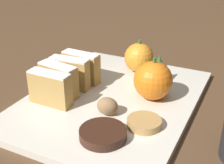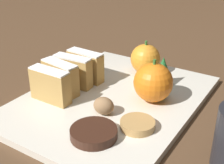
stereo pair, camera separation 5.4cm
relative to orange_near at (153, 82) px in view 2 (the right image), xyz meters
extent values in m
plane|color=#513823|center=(-0.06, -0.03, -0.05)|extent=(6.00, 6.00, 0.00)
cube|color=silver|center=(-0.06, -0.03, -0.04)|extent=(0.28, 0.37, 0.01)
cube|color=tan|center=(-0.15, -0.10, -0.01)|extent=(0.07, 0.02, 0.06)
cube|color=white|center=(-0.15, -0.10, 0.02)|extent=(0.07, 0.02, 0.00)
cube|color=tan|center=(-0.15, -0.06, -0.01)|extent=(0.08, 0.03, 0.06)
cube|color=white|center=(-0.15, -0.06, 0.02)|extent=(0.08, 0.03, 0.00)
cube|color=tan|center=(-0.15, -0.03, -0.01)|extent=(0.08, 0.03, 0.06)
cube|color=white|center=(-0.15, -0.03, 0.02)|extent=(0.07, 0.03, 0.00)
cube|color=tan|center=(-0.15, 0.00, -0.01)|extent=(0.08, 0.03, 0.06)
cube|color=white|center=(-0.15, 0.00, 0.02)|extent=(0.07, 0.03, 0.00)
sphere|color=orange|center=(0.00, 0.00, 0.00)|extent=(0.07, 0.07, 0.07)
cylinder|color=#38702D|center=(0.00, 0.00, 0.04)|extent=(0.01, 0.01, 0.01)
sphere|color=orange|center=(-0.06, 0.10, 0.00)|extent=(0.06, 0.06, 0.06)
cylinder|color=#38702D|center=(-0.06, 0.10, 0.03)|extent=(0.01, 0.01, 0.01)
ellipsoid|color=#8E6B47|center=(-0.05, -0.08, -0.02)|extent=(0.03, 0.03, 0.03)
cylinder|color=#381E14|center=(-0.02, -0.14, -0.03)|extent=(0.07, 0.07, 0.01)
cylinder|color=tan|center=(0.02, -0.09, -0.03)|extent=(0.05, 0.05, 0.01)
cone|color=#23662D|center=(-0.01, 0.07, -0.01)|extent=(0.04, 0.04, 0.06)
camera|label=1|loc=(0.15, -0.47, 0.23)|focal=50.00mm
camera|label=2|loc=(0.20, -0.44, 0.23)|focal=50.00mm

